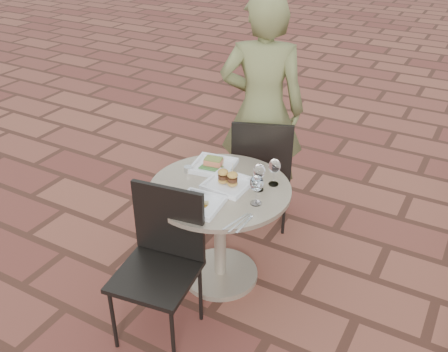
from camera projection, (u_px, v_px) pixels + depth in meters
The scene contains 13 objects.
ground at pixel (240, 275), 3.51m from camera, with size 60.00×60.00×0.00m, color brown.
cafe_table at pixel (220, 219), 3.26m from camera, with size 0.90×0.90×0.73m.
chair_far at pixel (262, 164), 3.76m from camera, with size 0.57×0.57×0.93m.
chair_near at pixel (162, 252), 2.86m from camera, with size 0.50×0.50×0.93m.
diner at pixel (262, 111), 3.79m from camera, with size 0.65×0.43×1.78m, color brown.
plate_salmon at pixel (213, 165), 3.33m from camera, with size 0.31×0.31×0.07m.
plate_sliders at pixel (228, 182), 3.13m from camera, with size 0.27×0.27×0.17m.
plate_tuna at pixel (199, 204), 2.94m from camera, with size 0.28×0.28×0.03m.
wine_glass_right at pixel (257, 184), 2.90m from camera, with size 0.08×0.08×0.19m.
wine_glass_mid at pixel (259, 172), 3.04m from camera, with size 0.08×0.08×0.18m.
wine_glass_far at pixel (274, 167), 3.10m from camera, with size 0.08×0.08×0.18m.
steel_ramekin at pixel (188, 169), 3.29m from camera, with size 0.05×0.05×0.04m, color silver.
cutlery_set at pixel (240, 223), 2.80m from camera, with size 0.10×0.22×0.00m, color silver, non-canonical shape.
Camera 1 is at (1.21, -2.39, 2.37)m, focal length 40.00 mm.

